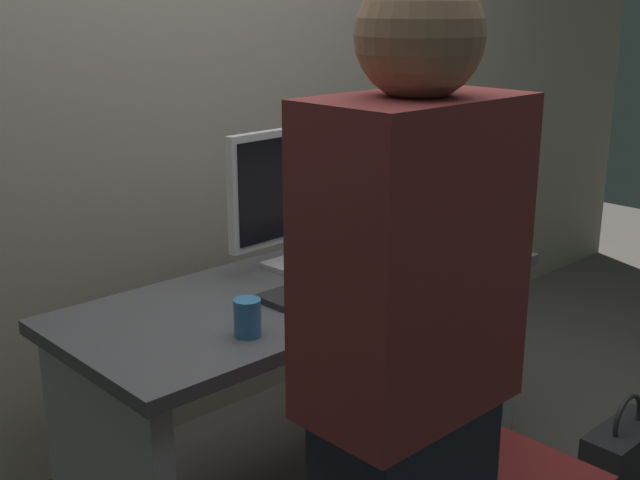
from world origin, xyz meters
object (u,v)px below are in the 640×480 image
Objects in this scene: monitor at (295,189)px; person_at_desk at (407,410)px; mouse at (383,264)px; handbag at (622,462)px; keyboard at (322,286)px; cup_near_keyboard at (247,318)px; cell_phone at (436,259)px; desk at (309,350)px; book_stack at (368,221)px.

person_at_desk is at bearing -121.48° from monitor.
mouse reaches higher than handbag.
keyboard is at bearing -113.09° from monitor.
cup_near_keyboard reaches higher than cell_phone.
desk is 2.88× the size of monitor.
keyboard is at bearing -179.07° from mouse.
monitor is at bearing 179.81° from book_stack.
book_stack is at bearing 26.72° from keyboard.
book_stack is (0.43, 0.16, 0.31)m from desk.
keyboard is (-0.01, -0.07, 0.23)m from desk.
monitor is 3.76× the size of cell_phone.
person_at_desk is 0.94m from keyboard.
book_stack is (0.16, 0.22, 0.07)m from mouse.
book_stack is at bearing -0.19° from monitor.
person_at_desk is 1.19m from monitor.
desk is at bearing 167.12° from mouse.
handbag is (0.26, -0.60, -0.62)m from cell_phone.
mouse is at bearing -50.80° from monitor.
person_at_desk reaches higher than cup_near_keyboard.
cup_near_keyboard is at bearing 168.71° from cell_phone.
mouse is 0.28m from book_stack.
desk is at bearing 25.79° from cup_near_keyboard.
cup_near_keyboard is 0.86m from cell_phone.
handbag is at bearing 5.64° from person_at_desk.
person_at_desk is 1.23m from cell_phone.
keyboard reaches higher than cell_phone.
cell_phone reaches higher than handbag.
handbag is at bearing -25.42° from cup_near_keyboard.
keyboard is 0.40m from cup_near_keyboard.
person_at_desk is 1.38m from book_stack.
person_at_desk is 16.43× the size of cup_near_keyboard.
monitor is 2.63× the size of book_stack.
keyboard is (-0.10, -0.23, -0.25)m from monitor.
mouse is at bearing 44.53° from person_at_desk.
mouse reaches higher than desk.
desk is 0.51m from monitor.
book_stack is (0.34, -0.00, -0.17)m from monitor.
handbag is at bearing -82.02° from cell_phone.
handbag is at bearing -71.12° from book_stack.
person_at_desk is 16.39× the size of mouse.
person_at_desk is 0.67m from cup_near_keyboard.
cup_near_keyboard is (-0.48, -0.35, -0.21)m from monitor.
book_stack is at bearing 54.25° from mouse.
mouse is at bearing 10.83° from cup_near_keyboard.
desk is 1.04m from person_at_desk.
handbag is (1.25, 0.12, -0.70)m from person_at_desk.
keyboard is at bearing -95.35° from desk.
cup_near_keyboard reaches higher than keyboard.
monitor is 0.38m from book_stack.
handbag is at bearing -44.62° from desk.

